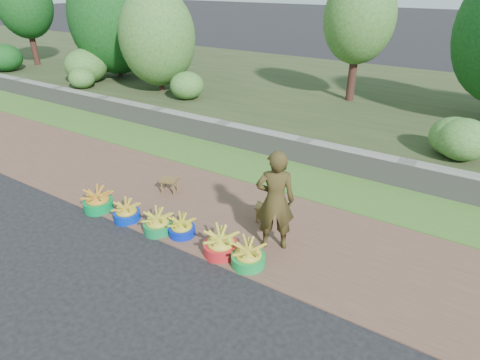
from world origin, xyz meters
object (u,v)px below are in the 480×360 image
Objects in this scene: basin_e at (221,244)px; stool_left at (169,182)px; stool_right at (266,209)px; vendor_woman at (275,201)px; basin_b at (127,212)px; basin_d at (182,228)px; basin_c at (158,223)px; basin_a at (98,201)px; basin_f at (248,256)px.

stool_left is (-1.97, 1.06, 0.07)m from basin_e.
basin_e is 1.30× the size of stool_right.
stool_right is 0.92m from vendor_woman.
basin_b reaches higher than stool_left.
stool_left is (-1.14, 0.99, 0.10)m from basin_d.
basin_c is 0.30× the size of vendor_woman.
vendor_woman is (1.82, 0.67, 0.67)m from basin_c.
stool_left is 2.10m from stool_right.
basin_b is 2.71m from vendor_woman.
basin_b is 1.13m from basin_d.
basin_b is (0.70, 0.03, -0.02)m from basin_a.
basin_c is at bearing -162.13° from basin_d.
basin_b is 1.15m from stool_left.
basin_d is 0.83m from basin_e.
basin_e is 0.33× the size of vendor_woman.
basin_d is 1.07× the size of stool_right.
stool_right is (0.96, 1.10, 0.12)m from basin_d.
basin_a is 0.71m from basin_b.
basin_d is at bearing -8.08° from vendor_woman.
basin_e is at bearing 2.53° from basin_b.
basin_a is 1.36× the size of stool_left.
basin_b is at bearing -88.66° from stool_left.
stool_right is (-0.37, 1.17, 0.09)m from basin_f.
vendor_woman is at bearing 46.08° from basin_e.
basin_c is 1.23m from basin_e.
basin_b is at bearing -177.47° from basin_e.
basin_a is 1.19× the size of basin_d.
basin_a is 0.98× the size of basin_e.
vendor_woman is at bearing 20.94° from basin_d.
vendor_woman reaches higher than basin_f.
basin_e is 1.38× the size of stool_left.
basin_d is at bearing -131.09° from stool_right.
basin_e reaches higher than basin_d.
basin_d is 1.46m from stool_right.
basin_e is (1.94, 0.09, 0.03)m from basin_b.
basin_b is at bearing -178.12° from basin_c.
vendor_woman is (0.09, 0.62, 0.66)m from basin_f.
basin_c reaches higher than basin_d.
basin_e reaches higher than stool_left.
basin_f is at bearing -3.21° from basin_d.
basin_b is 1.04× the size of basin_d.
basin_f is at bearing 1.86° from basin_c.
basin_e is 0.50m from basin_f.
basin_e is 1.07m from vendor_woman.
basin_c is 0.43m from basin_d.
stool_right is 0.25× the size of vendor_woman.
basin_b is 1.12× the size of stool_right.
basin_a reaches higher than basin_f.
basin_e is at bearing -28.34° from stool_left.
basin_c is 2.05m from vendor_woman.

